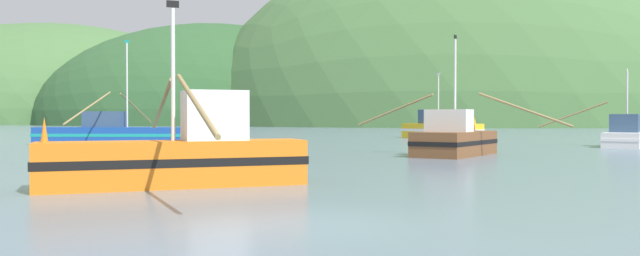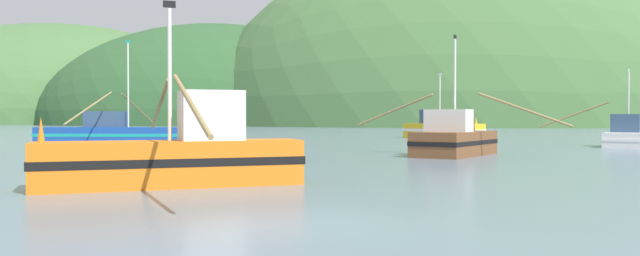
{
  "view_description": "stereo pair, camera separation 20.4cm",
  "coord_description": "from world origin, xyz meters",
  "px_view_note": "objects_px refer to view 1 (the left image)",
  "views": [
    {
      "loc": [
        0.0,
        -11.66,
        2.02
      ],
      "look_at": [
        0.67,
        24.75,
        1.4
      ],
      "focal_mm": 34.82,
      "sensor_mm": 36.0,
      "label": 1
    },
    {
      "loc": [
        0.2,
        -11.66,
        2.02
      ],
      "look_at": [
        0.67,
        24.75,
        1.4
      ],
      "focal_mm": 34.82,
      "sensor_mm": 36.0,
      "label": 2
    }
  ],
  "objects_px": {
    "fishing_boat_blue": "(114,133)",
    "channel_buoy": "(221,144)",
    "fishing_boat_white": "(625,136)",
    "fishing_boat_brown": "(455,140)",
    "fishing_boat_yellow": "(440,129)",
    "fishing_boat_orange": "(181,155)"
  },
  "relations": [
    {
      "from": "fishing_boat_blue",
      "to": "fishing_boat_white",
      "type": "relative_size",
      "value": 1.79
    },
    {
      "from": "fishing_boat_brown",
      "to": "fishing_boat_white",
      "type": "relative_size",
      "value": 1.01
    },
    {
      "from": "fishing_boat_brown",
      "to": "fishing_boat_blue",
      "type": "height_order",
      "value": "fishing_boat_blue"
    },
    {
      "from": "fishing_boat_orange",
      "to": "fishing_boat_blue",
      "type": "relative_size",
      "value": 0.72
    },
    {
      "from": "fishing_boat_white",
      "to": "fishing_boat_orange",
      "type": "bearing_deg",
      "value": 166.85
    },
    {
      "from": "fishing_boat_yellow",
      "to": "fishing_boat_orange",
      "type": "bearing_deg",
      "value": -60.94
    },
    {
      "from": "fishing_boat_blue",
      "to": "fishing_boat_white",
      "type": "bearing_deg",
      "value": -4.08
    },
    {
      "from": "fishing_boat_brown",
      "to": "fishing_boat_yellow",
      "type": "xyz_separation_m",
      "value": [
        4.8,
        26.19,
        0.08
      ]
    },
    {
      "from": "fishing_boat_orange",
      "to": "fishing_boat_brown",
      "type": "bearing_deg",
      "value": -147.35
    },
    {
      "from": "fishing_boat_brown",
      "to": "fishing_boat_yellow",
      "type": "relative_size",
      "value": 1.27
    },
    {
      "from": "fishing_boat_orange",
      "to": "fishing_boat_blue",
      "type": "bearing_deg",
      "value": -88.25
    },
    {
      "from": "fishing_boat_blue",
      "to": "channel_buoy",
      "type": "relative_size",
      "value": 11.15
    },
    {
      "from": "fishing_boat_orange",
      "to": "channel_buoy",
      "type": "height_order",
      "value": "fishing_boat_orange"
    },
    {
      "from": "fishing_boat_brown",
      "to": "channel_buoy",
      "type": "distance_m",
      "value": 12.25
    },
    {
      "from": "fishing_boat_blue",
      "to": "channel_buoy",
      "type": "height_order",
      "value": "fishing_boat_blue"
    },
    {
      "from": "fishing_boat_yellow",
      "to": "fishing_boat_white",
      "type": "bearing_deg",
      "value": -9.84
    },
    {
      "from": "fishing_boat_yellow",
      "to": "channel_buoy",
      "type": "height_order",
      "value": "fishing_boat_yellow"
    },
    {
      "from": "fishing_boat_orange",
      "to": "fishing_boat_blue",
      "type": "distance_m",
      "value": 30.6
    },
    {
      "from": "fishing_boat_orange",
      "to": "fishing_boat_white",
      "type": "height_order",
      "value": "fishing_boat_white"
    },
    {
      "from": "fishing_boat_white",
      "to": "channel_buoy",
      "type": "distance_m",
      "value": 28.41
    },
    {
      "from": "fishing_boat_brown",
      "to": "fishing_boat_white",
      "type": "distance_m",
      "value": 17.07
    },
    {
      "from": "fishing_boat_white",
      "to": "fishing_boat_blue",
      "type": "bearing_deg",
      "value": 116.51
    }
  ]
}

